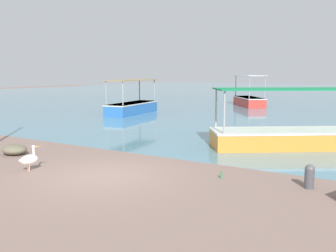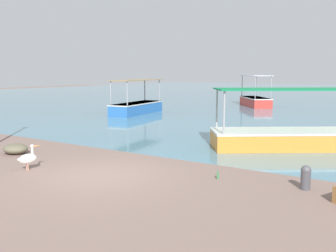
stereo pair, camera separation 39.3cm
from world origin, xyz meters
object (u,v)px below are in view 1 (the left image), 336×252
object	(u,v)px
net_pile	(14,150)
glass_bottle	(221,175)
pelican	(29,159)
fishing_boat_near_right	(249,100)
fishing_boat_far_left	(290,135)
fishing_boat_center	(132,106)
mooring_bollard	(310,176)

from	to	relation	value
net_pile	glass_bottle	xyz separation A→B (m)	(7.92, 1.00, -0.09)
pelican	net_pile	world-z (taller)	pelican
fishing_boat_near_right	fishing_boat_far_left	size ratio (longest dim) A/B	0.75
fishing_boat_center	pelican	size ratio (longest dim) A/B	6.98
pelican	net_pile	bearing A→B (deg)	152.39
mooring_bollard	glass_bottle	bearing A→B (deg)	-171.35
fishing_boat_near_right	pelican	xyz separation A→B (m)	(1.62, -25.54, -0.20)
glass_bottle	mooring_bollard	bearing A→B (deg)	8.65
fishing_boat_center	glass_bottle	bearing A→B (deg)	-45.34
fishing_boat_far_left	glass_bottle	size ratio (longest dim) A/B	23.71
fishing_boat_far_left	mooring_bollard	distance (m)	5.63
fishing_boat_center	pelican	xyz separation A→B (m)	(7.06, -14.98, -0.18)
net_pile	mooring_bollard	bearing A→B (deg)	7.54
fishing_boat_far_left	mooring_bollard	world-z (taller)	fishing_boat_far_left
mooring_bollard	pelican	bearing A→B (deg)	-161.49
fishing_boat_far_left	net_pile	distance (m)	10.86
fishing_boat_near_right	fishing_boat_far_left	distance (m)	19.19
fishing_boat_center	glass_bottle	distance (m)	17.87
fishing_boat_far_left	pelican	xyz separation A→B (m)	(-6.11, -7.98, -0.15)
pelican	fishing_boat_near_right	bearing A→B (deg)	93.62
fishing_boat_near_right	net_pile	xyz separation A→B (m)	(-0.81, -24.27, -0.38)
fishing_boat_far_left	fishing_boat_center	size ratio (longest dim) A/B	1.15
pelican	net_pile	xyz separation A→B (m)	(-2.42, 1.27, -0.18)
fishing_boat_center	net_pile	bearing A→B (deg)	-71.30
pelican	fishing_boat_far_left	bearing A→B (deg)	52.56
fishing_boat_near_right	net_pile	world-z (taller)	fishing_boat_near_right
fishing_boat_near_right	glass_bottle	world-z (taller)	fishing_boat_near_right
fishing_boat_near_right	fishing_boat_center	distance (m)	11.88
net_pile	fishing_boat_near_right	bearing A→B (deg)	88.10
mooring_bollard	fishing_boat_near_right	bearing A→B (deg)	112.45
pelican	glass_bottle	world-z (taller)	pelican
fishing_boat_far_left	pelican	size ratio (longest dim) A/B	8.00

